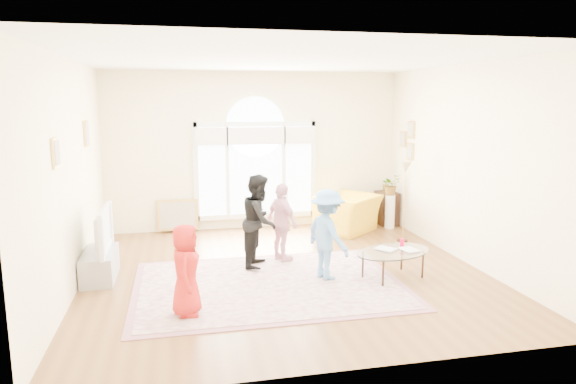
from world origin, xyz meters
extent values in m
plane|color=brown|center=(0.00, 0.00, 0.00)|extent=(6.00, 6.00, 0.00)
plane|color=#FDF2C2|center=(0.00, 3.00, 1.60)|extent=(6.00, 0.00, 6.00)
plane|color=#FDF2C2|center=(0.00, -3.00, 1.60)|extent=(6.00, 0.00, 6.00)
plane|color=#FDF2C2|center=(-3.00, 0.00, 1.60)|extent=(0.00, 6.00, 6.00)
plane|color=#FDF2C2|center=(3.00, 0.00, 1.60)|extent=(0.00, 6.00, 6.00)
plane|color=white|center=(0.00, 0.00, 3.20)|extent=(6.00, 6.00, 0.00)
cube|color=white|center=(0.00, 2.96, 0.25)|extent=(2.50, 0.08, 0.10)
cube|color=white|center=(0.00, 2.96, 2.15)|extent=(2.50, 0.08, 0.10)
cube|color=white|center=(-1.22, 2.96, 1.20)|extent=(0.10, 0.08, 2.00)
cube|color=white|center=(1.22, 2.96, 1.20)|extent=(0.10, 0.08, 2.00)
cube|color=#C6E2FF|center=(-0.90, 2.96, 1.20)|extent=(0.55, 0.02, 1.80)
cube|color=#C6E2FF|center=(0.90, 2.96, 1.20)|extent=(0.55, 0.02, 1.80)
cube|color=#C6E2FF|center=(0.00, 2.96, 1.20)|extent=(1.10, 0.02, 1.80)
cylinder|color=#C6E2FF|center=(0.00, 2.96, 2.10)|extent=(1.20, 0.02, 1.20)
cube|color=white|center=(-0.59, 2.95, 1.20)|extent=(0.07, 0.04, 1.80)
cube|color=white|center=(0.59, 2.95, 1.20)|extent=(0.07, 0.04, 1.80)
cube|color=white|center=(-0.90, 2.88, 1.92)|extent=(0.65, 0.12, 0.35)
cube|color=white|center=(0.00, 2.88, 1.92)|extent=(1.20, 0.12, 0.35)
cube|color=white|center=(0.90, 2.88, 1.92)|extent=(0.65, 0.12, 0.35)
cube|color=tan|center=(-2.98, 1.30, 2.10)|extent=(0.03, 0.34, 0.40)
cube|color=#ADA38E|center=(-2.96, 1.30, 2.10)|extent=(0.01, 0.28, 0.34)
cube|color=tan|center=(-2.98, -0.90, 2.00)|extent=(0.03, 0.30, 0.36)
cube|color=#ADA38E|center=(-2.96, -0.90, 2.00)|extent=(0.01, 0.24, 0.30)
cube|color=tan|center=(2.98, 2.05, 2.05)|extent=(0.03, 0.28, 0.34)
cube|color=#ADA38E|center=(2.96, 2.05, 2.05)|extent=(0.01, 0.22, 0.28)
cube|color=tan|center=(2.98, 2.05, 1.62)|extent=(0.03, 0.28, 0.34)
cube|color=#ADA38E|center=(2.96, 2.05, 1.62)|extent=(0.01, 0.22, 0.28)
cube|color=tan|center=(2.98, 2.40, 1.84)|extent=(0.03, 0.26, 0.32)
cube|color=#ADA38E|center=(2.96, 2.40, 1.84)|extent=(0.01, 0.20, 0.26)
cube|color=#C0AB93|center=(-0.35, -0.50, 0.01)|extent=(3.60, 2.60, 0.02)
cube|color=#8E5A65|center=(-0.35, -0.50, 0.01)|extent=(3.80, 2.80, 0.01)
cube|color=gray|center=(-2.75, 0.30, 0.21)|extent=(0.45, 1.00, 0.42)
imported|color=black|center=(-2.75, 0.30, 0.75)|extent=(0.15, 1.13, 0.65)
cube|color=#587CC5|center=(-2.66, 0.30, 0.75)|extent=(0.02, 0.93, 0.53)
ellipsoid|color=silver|center=(1.51, -0.59, 0.41)|extent=(1.42, 1.14, 0.02)
cylinder|color=black|center=(1.81, -0.25, 0.20)|extent=(0.03, 0.03, 0.40)
cylinder|color=black|center=(1.07, -0.51, 0.20)|extent=(0.03, 0.03, 0.40)
cylinder|color=black|center=(1.95, -0.67, 0.20)|extent=(0.03, 0.03, 0.40)
cylinder|color=black|center=(1.22, -0.93, 0.20)|extent=(0.03, 0.03, 0.40)
imported|color=#B2A58C|center=(1.34, -0.59, 0.43)|extent=(0.35, 0.36, 0.03)
imported|color=#B2A58C|center=(1.65, -0.64, 0.43)|extent=(0.26, 0.32, 0.02)
cylinder|color=#D9083C|center=(1.74, -0.39, 0.48)|extent=(0.07, 0.07, 0.12)
imported|color=yellow|center=(1.76, 2.20, 0.37)|extent=(1.53, 1.51, 0.75)
cube|color=black|center=(2.78, 2.66, 0.35)|extent=(0.40, 0.50, 0.70)
cylinder|color=black|center=(2.54, 1.31, 0.01)|extent=(0.20, 0.20, 0.02)
cylinder|color=#BE8B44|center=(2.54, 1.31, 0.68)|extent=(0.02, 0.02, 1.35)
cone|color=#CCB284|center=(2.54, 1.31, 1.40)|extent=(0.30, 0.30, 0.22)
cylinder|color=white|center=(2.70, 2.30, 0.35)|extent=(0.20, 0.20, 0.70)
imported|color=#33722D|center=(2.70, 2.30, 0.92)|extent=(0.47, 0.43, 0.43)
cube|color=tan|center=(-1.61, 2.90, 0.00)|extent=(0.80, 0.14, 0.62)
imported|color=red|center=(-1.52, -1.33, 0.59)|extent=(0.42, 0.59, 1.13)
imported|color=black|center=(-0.34, 0.38, 0.75)|extent=(0.77, 0.86, 1.47)
imported|color=#EBA9B8|center=(0.06, 0.55, 0.66)|extent=(0.59, 0.82, 1.28)
imported|color=#5789C1|center=(0.54, -0.42, 0.69)|extent=(0.77, 0.98, 1.33)
camera|label=1|loc=(-1.56, -7.42, 2.60)|focal=32.00mm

